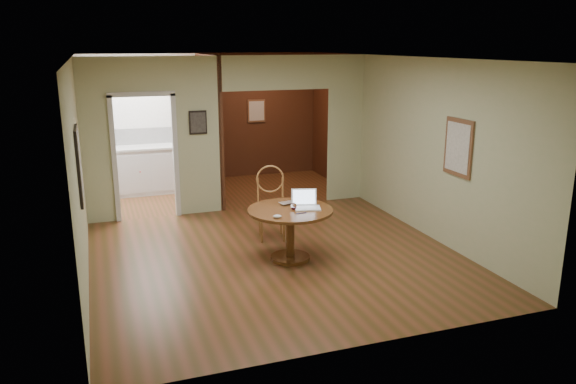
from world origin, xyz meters
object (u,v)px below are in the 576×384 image
object	(u,v)px
dining_table	(290,222)
closed_laptop	(294,203)
open_laptop	(306,203)
chair	(271,198)

from	to	relation	value
dining_table	closed_laptop	size ratio (longest dim) A/B	3.25
dining_table	closed_laptop	distance (m)	0.31
dining_table	open_laptop	distance (m)	0.34
open_laptop	closed_laptop	xyz separation A→B (m)	(-0.11, 0.20, -0.05)
dining_table	closed_laptop	xyz separation A→B (m)	(0.12, 0.20, 0.20)
chair	closed_laptop	xyz separation A→B (m)	(0.09, -0.77, 0.12)
closed_laptop	open_laptop	bearing A→B (deg)	-72.69
dining_table	chair	bearing A→B (deg)	87.97
chair	open_laptop	distance (m)	1.01
chair	dining_table	bearing A→B (deg)	-80.62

